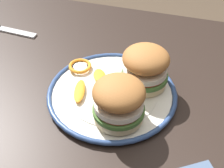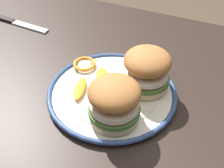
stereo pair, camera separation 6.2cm
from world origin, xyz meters
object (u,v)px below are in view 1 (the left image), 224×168
sandwich_half_right (119,100)px  dinner_plate (112,93)px  dining_table (107,113)px  sandwich_half_left (145,67)px  table_knife (0,29)px

sandwich_half_right → dinner_plate: bearing=-63.7°
dining_table → sandwich_half_left: bearing=-166.7°
dinner_plate → table_knife: bearing=-24.1°
dinner_plate → sandwich_half_right: sandwich_half_right is taller
sandwich_half_right → table_knife: (0.46, -0.27, -0.07)m
dining_table → dinner_plate: (-0.02, 0.03, 0.11)m
dinner_plate → dining_table: bearing=-52.1°
sandwich_half_right → table_knife: size_ratio=0.67×
sandwich_half_left → dining_table: bearing=13.3°
dinner_plate → table_knife: dinner_plate is taller
sandwich_half_left → sandwich_half_right: bearing=76.8°
table_knife → dinner_plate: bearing=155.9°
dinner_plate → table_knife: size_ratio=1.42×
sandwich_half_left → table_knife: bearing=-15.8°
sandwich_half_right → table_knife: bearing=-29.9°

